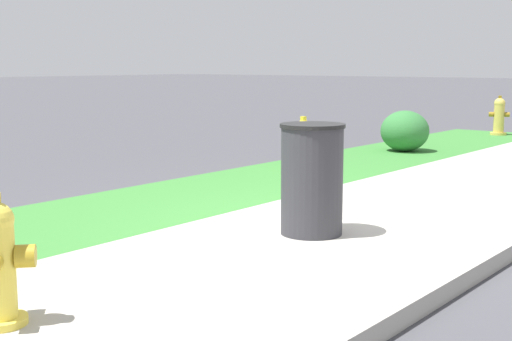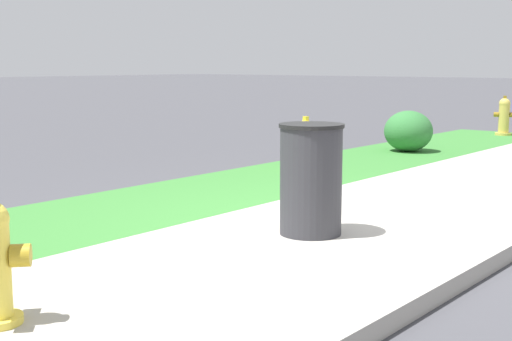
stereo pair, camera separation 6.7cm
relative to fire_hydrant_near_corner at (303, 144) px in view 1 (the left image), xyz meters
name	(u,v)px [view 1 (the left image)]	position (x,y,z in m)	size (l,w,h in m)	color
ground_plane	(356,228)	(-2.47, -2.26, -0.32)	(120.00, 120.00, 0.00)	#424247
sidewalk_pavement	(356,227)	(-2.47, -2.26, -0.32)	(18.00, 2.40, 0.01)	#ADA89E
grass_verge	(177,198)	(-2.47, -0.19, -0.32)	(18.00, 1.75, 0.01)	#387A33
street_curb	(512,245)	(-2.47, -3.54, -0.26)	(18.00, 0.16, 0.12)	#ADA89E
fire_hydrant_near_corner	(303,144)	(0.00, 0.00, 0.00)	(0.37, 0.33, 0.68)	yellow
fire_hydrant_at_driveway	(499,116)	(5.89, -0.41, 0.04)	(0.35, 0.38, 0.75)	gold
trash_bin	(312,180)	(-2.90, -2.10, 0.12)	(0.51, 0.51, 0.88)	#333338
shrub_bush_mid_verge	(405,131)	(2.49, -0.18, -0.01)	(0.74, 0.74, 0.63)	#337538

